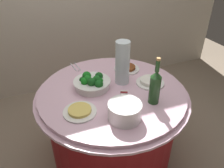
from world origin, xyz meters
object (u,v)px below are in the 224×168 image
object	(u,v)px
food_plate_rice	(150,82)
plate_stack	(125,111)
broccoli_bowl	(92,83)
serving_tongs	(76,67)
food_plate_stir_fry	(127,68)
food_plate_noodles	(80,111)
wine_bottle	(155,86)
label_placard_front	(124,94)
decorative_fruit_vase	(122,65)

from	to	relation	value
food_plate_rice	plate_stack	bearing A→B (deg)	-140.37
broccoli_bowl	serving_tongs	xyz separation A→B (m)	(-0.04, 0.37, -0.04)
broccoli_bowl	plate_stack	distance (m)	0.41
plate_stack	food_plate_stir_fry	world-z (taller)	plate_stack
broccoli_bowl	food_plate_noodles	xyz separation A→B (m)	(-0.16, -0.25, -0.03)
food_plate_noodles	broccoli_bowl	bearing A→B (deg)	56.68
plate_stack	food_plate_stir_fry	distance (m)	0.64
plate_stack	food_plate_noodles	bearing A→B (deg)	147.79
broccoli_bowl	food_plate_stir_fry	size ratio (longest dim) A/B	1.27
food_plate_rice	serving_tongs	bearing A→B (deg)	135.10
plate_stack	serving_tongs	world-z (taller)	plate_stack
serving_tongs	plate_stack	bearing A→B (deg)	-80.94
serving_tongs	food_plate_noodles	size ratio (longest dim) A/B	0.76
plate_stack	wine_bottle	bearing A→B (deg)	17.06
plate_stack	label_placard_front	size ratio (longest dim) A/B	3.82
decorative_fruit_vase	food_plate_rice	xyz separation A→B (m)	(0.20, -0.10, -0.14)
serving_tongs	food_plate_rice	distance (m)	0.68
decorative_fruit_vase	food_plate_stir_fry	distance (m)	0.26
wine_bottle	label_placard_front	xyz separation A→B (m)	(-0.17, 0.13, -0.10)
label_placard_front	wine_bottle	bearing A→B (deg)	-37.35
wine_bottle	food_plate_rice	bearing A→B (deg)	64.81
plate_stack	serving_tongs	distance (m)	0.79
decorative_fruit_vase	serving_tongs	xyz separation A→B (m)	(-0.28, 0.38, -0.15)
broccoli_bowl	label_placard_front	size ratio (longest dim) A/B	5.09
wine_bottle	serving_tongs	world-z (taller)	wine_bottle
food_plate_rice	food_plate_noodles	bearing A→B (deg)	-166.95
label_placard_front	plate_stack	bearing A→B (deg)	-113.49
decorative_fruit_vase	food_plate_stir_fry	xyz separation A→B (m)	(0.12, 0.17, -0.14)
decorative_fruit_vase	food_plate_rice	distance (m)	0.26
plate_stack	label_placard_front	world-z (taller)	plate_stack
serving_tongs	food_plate_stir_fry	bearing A→B (deg)	-26.39
label_placard_front	food_plate_stir_fry	bearing A→B (deg)	62.14
decorative_fruit_vase	food_plate_noodles	distance (m)	0.49
food_plate_rice	broccoli_bowl	bearing A→B (deg)	166.23
decorative_fruit_vase	food_plate_noodles	xyz separation A→B (m)	(-0.41, -0.24, -0.14)
decorative_fruit_vase	serving_tongs	size ratio (longest dim) A/B	2.03
wine_bottle	food_plate_rice	world-z (taller)	wine_bottle
decorative_fruit_vase	label_placard_front	bearing A→B (deg)	-110.19
food_plate_noodles	label_placard_front	bearing A→B (deg)	8.29
serving_tongs	decorative_fruit_vase	bearing A→B (deg)	-53.01
wine_bottle	food_plate_stir_fry	size ratio (longest dim) A/B	1.53
food_plate_stir_fry	broccoli_bowl	bearing A→B (deg)	-155.31
decorative_fruit_vase	label_placard_front	size ratio (longest dim) A/B	6.18
food_plate_stir_fry	label_placard_front	world-z (taller)	label_placard_front
wine_bottle	food_plate_noodles	size ratio (longest dim) A/B	1.53
wine_bottle	decorative_fruit_vase	bearing A→B (deg)	106.48
wine_bottle	food_plate_noodles	xyz separation A→B (m)	(-0.50, 0.08, -0.12)
plate_stack	serving_tongs	bearing A→B (deg)	99.06
food_plate_noodles	serving_tongs	bearing A→B (deg)	78.71
broccoli_bowl	food_plate_rice	bearing A→B (deg)	-13.77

